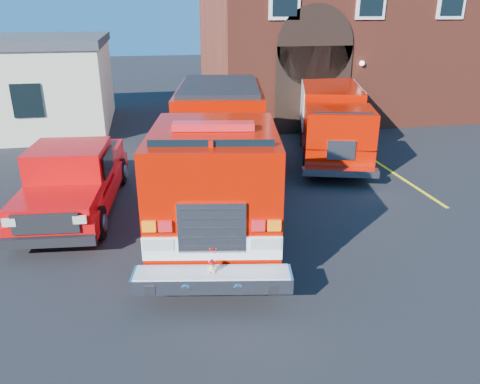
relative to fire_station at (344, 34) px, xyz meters
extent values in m
plane|color=black|center=(-8.99, -13.98, -4.25)|extent=(100.00, 100.00, 0.00)
cube|color=yellow|center=(-2.49, -12.98, -4.25)|extent=(0.12, 3.00, 0.01)
cube|color=yellow|center=(-2.49, -9.98, -4.25)|extent=(0.12, 3.00, 0.01)
cube|color=yellow|center=(-2.49, -6.98, -4.25)|extent=(0.12, 3.00, 0.01)
cube|color=maroon|center=(0.01, 0.02, -0.25)|extent=(15.00, 10.00, 8.00)
cube|color=black|center=(-3.49, -5.00, -2.25)|extent=(3.60, 0.12, 4.00)
cylinder|color=black|center=(-3.49, -5.00, -0.25)|extent=(3.60, 0.12, 3.60)
cube|color=#EAE9C2|center=(-17.99, -0.98, -2.25)|extent=(10.00, 8.00, 4.00)
cube|color=black|center=(-15.99, -5.01, -2.25)|extent=(1.20, 0.10, 1.40)
cylinder|color=black|center=(-11.00, -16.06, -3.64)|extent=(0.60, 1.27, 1.22)
cylinder|color=black|center=(-8.59, -16.50, -3.64)|extent=(0.60, 1.27, 1.22)
cube|color=#B90E00|center=(-9.16, -12.78, -3.31)|extent=(4.53, 10.34, 1.00)
cube|color=#B90E00|center=(-8.70, -10.27, -2.03)|extent=(3.61, 5.31, 1.78)
cube|color=#B90E00|center=(-9.74, -15.95, -1.97)|extent=(3.37, 4.00, 1.67)
cube|color=black|center=(-9.99, -17.32, -1.53)|extent=(2.42, 0.53, 1.04)
cube|color=red|center=(-9.74, -15.95, -1.05)|extent=(1.82, 0.69, 0.16)
cube|color=white|center=(-10.06, -17.72, -3.09)|extent=(2.75, 0.56, 0.49)
cube|color=silver|center=(-10.06, -17.73, -2.64)|extent=(1.32, 0.31, 1.04)
cube|color=silver|center=(-10.12, -18.03, -3.61)|extent=(3.17, 1.16, 0.31)
cube|color=#B7B7BF|center=(-10.07, -10.01, -2.03)|extent=(0.76, 3.94, 1.45)
cube|color=#B7B7BF|center=(-7.32, -10.52, -2.03)|extent=(0.76, 3.94, 1.45)
sphere|color=beige|center=(-10.12, -18.03, -3.37)|extent=(0.18, 0.18, 0.15)
sphere|color=beige|center=(-10.12, -18.03, -3.25)|extent=(0.14, 0.14, 0.12)
sphere|color=beige|center=(-10.16, -18.01, -3.21)|extent=(0.05, 0.05, 0.05)
sphere|color=beige|center=(-10.07, -18.03, -3.21)|extent=(0.05, 0.05, 0.05)
ellipsoid|color=#C50000|center=(-10.12, -18.03, -3.22)|extent=(0.15, 0.15, 0.07)
cylinder|color=#C50000|center=(-10.12, -18.04, -3.23)|extent=(0.17, 0.17, 0.01)
cylinder|color=black|center=(-14.49, -14.26, -3.81)|extent=(0.39, 0.91, 0.88)
cylinder|color=black|center=(-12.57, -14.45, -3.81)|extent=(0.39, 0.91, 0.88)
cube|color=#C20709|center=(-13.33, -12.33, -3.65)|extent=(2.79, 6.24, 0.49)
cube|color=#C20709|center=(-13.54, -14.47, -3.21)|extent=(2.18, 1.84, 0.38)
cube|color=#C20709|center=(-13.36, -12.66, -2.77)|extent=(2.21, 2.17, 1.10)
cube|color=#C20709|center=(-13.15, -10.58, -3.21)|extent=(2.24, 2.50, 0.60)
cube|color=black|center=(-13.64, -15.43, -3.76)|extent=(2.25, 0.38, 0.24)
cylinder|color=black|center=(-5.56, -10.53, -3.74)|extent=(0.61, 1.07, 1.02)
cylinder|color=black|center=(-3.61, -11.12, -3.74)|extent=(0.61, 1.07, 1.02)
cube|color=#B90E00|center=(-3.83, -8.34, -3.46)|extent=(4.37, 7.77, 0.83)
cube|color=#B90E00|center=(-3.42, -7.01, -2.40)|extent=(3.57, 5.11, 1.39)
cube|color=#B90E00|center=(-4.58, -10.82, -2.49)|extent=(2.86, 2.80, 1.21)
cube|color=#B7B7BF|center=(-4.54, -6.67, -2.49)|extent=(1.17, 3.74, 1.58)
cube|color=#B7B7BF|center=(-2.31, -7.35, -2.49)|extent=(1.17, 3.74, 1.58)
cube|color=silver|center=(-4.97, -12.11, -3.74)|extent=(2.52, 1.13, 0.23)
camera|label=1|loc=(-11.13, -25.85, 1.34)|focal=35.00mm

